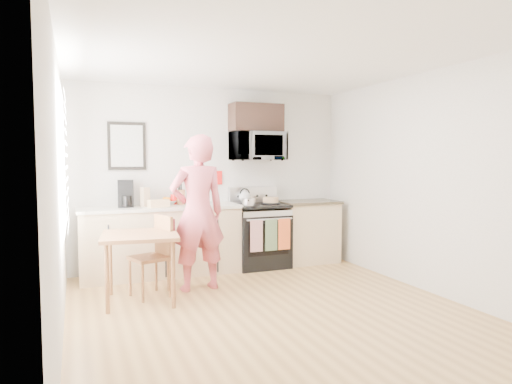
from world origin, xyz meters
name	(u,v)px	position (x,y,z in m)	size (l,w,h in m)	color
floor	(276,314)	(0.00, 0.00, 0.00)	(4.60, 4.60, 0.00)	olive
back_wall	(212,178)	(0.00, 2.30, 1.30)	(4.00, 0.04, 2.60)	silver
front_wall	(455,210)	(0.00, -2.30, 1.30)	(4.00, 0.04, 2.60)	silver
left_wall	(58,191)	(-2.00, 0.00, 1.30)	(0.04, 4.60, 2.60)	silver
right_wall	(433,183)	(2.00, 0.00, 1.30)	(0.04, 4.60, 2.60)	silver
ceiling	(277,54)	(0.00, 0.00, 2.60)	(4.00, 4.60, 0.04)	white
window	(64,161)	(-1.96, 0.80, 1.55)	(0.06, 1.40, 1.50)	white
cabinet_left	(161,242)	(-0.80, 2.00, 0.45)	(2.10, 0.60, 0.90)	#D8B38B
countertop_left	(161,208)	(-0.80, 2.00, 0.92)	(2.14, 0.64, 0.04)	beige
cabinet_right	(308,232)	(1.43, 2.00, 0.45)	(0.84, 0.60, 0.90)	#D8B38B
countertop_right	(308,202)	(1.43, 2.00, 0.92)	(0.88, 0.64, 0.04)	black
range	(260,237)	(0.63, 1.98, 0.44)	(0.76, 0.70, 1.16)	black
microwave	(257,146)	(0.63, 2.08, 1.76)	(0.76, 0.51, 0.42)	silver
upper_cabinet	(256,118)	(0.63, 2.12, 2.18)	(0.76, 0.35, 0.40)	black
wall_art	(127,146)	(-1.20, 2.28, 1.75)	(0.50, 0.04, 0.65)	black
wall_trivet	(215,178)	(0.05, 2.28, 1.30)	(0.20, 0.02, 0.20)	red
person	(198,213)	(-0.51, 1.15, 0.93)	(0.68, 0.45, 1.86)	#D2394F
dining_table	(140,241)	(-1.22, 0.93, 0.67)	(0.81, 0.81, 0.76)	brown
chair	(160,244)	(-0.98, 1.11, 0.59)	(0.52, 0.49, 0.92)	brown
knife_block	(180,197)	(-0.51, 2.13, 1.04)	(0.09, 0.13, 0.21)	brown
utensil_crock	(175,195)	(-0.57, 2.20, 1.07)	(0.11, 0.11, 0.34)	red
fruit_bowl	(168,202)	(-0.68, 2.17, 0.98)	(0.27, 0.27, 0.11)	white
milk_carton	(145,197)	(-1.00, 2.02, 1.07)	(0.10, 0.10, 0.26)	tan
coffee_maker	(126,194)	(-1.25, 2.08, 1.11)	(0.22, 0.31, 0.36)	black
bread_bag	(159,203)	(-0.85, 1.88, 0.99)	(0.27, 0.13, 0.10)	#E4BF77
cake	(271,201)	(0.78, 1.94, 0.97)	(0.28, 0.28, 0.09)	black
kettle	(245,197)	(0.46, 2.14, 1.02)	(0.18, 0.18, 0.22)	white
pot	(249,202)	(0.39, 1.81, 0.97)	(0.19, 0.31, 0.09)	silver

